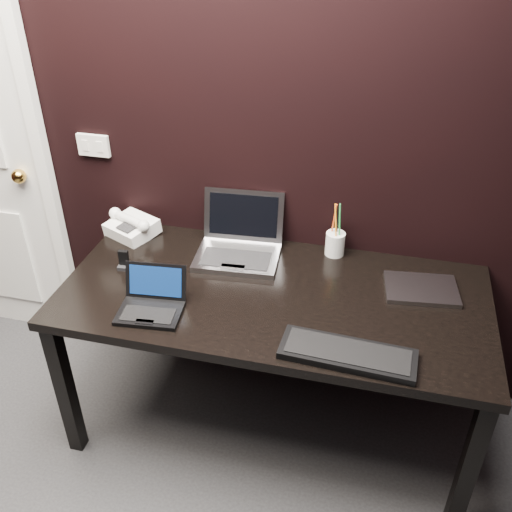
% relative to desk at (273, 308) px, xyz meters
% --- Properties ---
extents(wall_back, '(4.00, 0.00, 4.00)m').
position_rel_desk_xyz_m(wall_back, '(-0.30, 0.40, 0.64)').
color(wall_back, black).
rests_on(wall_back, ground).
extents(wall_switch, '(0.15, 0.02, 0.10)m').
position_rel_desk_xyz_m(wall_switch, '(-0.92, 0.39, 0.46)').
color(wall_switch, silver).
rests_on(wall_switch, wall_back).
extents(desk, '(1.70, 0.80, 0.74)m').
position_rel_desk_xyz_m(desk, '(0.00, 0.00, 0.00)').
color(desk, black).
rests_on(desk, ground).
extents(netbook, '(0.26, 0.24, 0.15)m').
position_rel_desk_xyz_m(netbook, '(-0.43, -0.22, 0.11)').
color(netbook, black).
rests_on(netbook, desk).
extents(silver_laptop, '(0.38, 0.35, 0.25)m').
position_rel_desk_xyz_m(silver_laptop, '(-0.21, 0.24, 0.12)').
color(silver_laptop, '#A4A4AA').
rests_on(silver_laptop, desk).
extents(ext_keyboard, '(0.47, 0.18, 0.03)m').
position_rel_desk_xyz_m(ext_keyboard, '(0.33, -0.30, 0.09)').
color(ext_keyboard, black).
rests_on(ext_keyboard, desk).
extents(closed_laptop, '(0.31, 0.24, 0.02)m').
position_rel_desk_xyz_m(closed_laptop, '(0.57, 0.15, 0.09)').
color(closed_laptop, '#9C9BA0').
rests_on(closed_laptop, desk).
extents(desk_phone, '(0.26, 0.25, 0.12)m').
position_rel_desk_xyz_m(desk_phone, '(-0.73, 0.28, 0.12)').
color(desk_phone, white).
rests_on(desk_phone, desk).
extents(mobile_phone, '(0.05, 0.04, 0.08)m').
position_rel_desk_xyz_m(mobile_phone, '(-0.65, 0.02, 0.11)').
color(mobile_phone, black).
rests_on(mobile_phone, desk).
extents(pen_cup, '(0.10, 0.10, 0.25)m').
position_rel_desk_xyz_m(pen_cup, '(0.20, 0.34, 0.14)').
color(pen_cup, white).
rests_on(pen_cup, desk).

